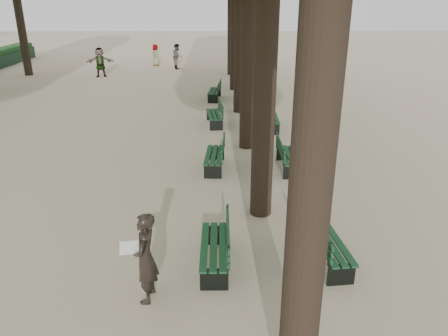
{
  "coord_description": "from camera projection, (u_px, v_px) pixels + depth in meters",
  "views": [
    {
      "loc": [
        0.4,
        -6.59,
        5.03
      ],
      "look_at": [
        0.6,
        3.0,
        1.2
      ],
      "focal_mm": 35.0,
      "sensor_mm": 36.0,
      "label": 1
    }
  ],
  "objects": [
    {
      "name": "bench_right_3",
      "position": [
        258.0,
        93.0,
        22.5
      ],
      "size": [
        0.67,
        1.83,
        0.92
      ],
      "color": "black",
      "rests_on": "ground"
    },
    {
      "name": "bench_left_3",
      "position": [
        214.0,
        94.0,
        22.23
      ],
      "size": [
        0.75,
        1.85,
        0.92
      ],
      "color": "black",
      "rests_on": "ground"
    },
    {
      "name": "bench_right_2",
      "position": [
        271.0,
        122.0,
        17.39
      ],
      "size": [
        0.64,
        1.82,
        0.92
      ],
      "color": "black",
      "rests_on": "ground"
    },
    {
      "name": "pedestrian_d",
      "position": [
        156.0,
        55.0,
        32.62
      ],
      "size": [
        0.45,
        0.81,
        1.56
      ],
      "primitive_type": "imported",
      "rotation": [
        0.0,
        0.0,
        4.52
      ],
      "color": "#262628",
      "rests_on": "ground"
    },
    {
      "name": "bench_right_0",
      "position": [
        328.0,
        249.0,
        8.74
      ],
      "size": [
        0.74,
        1.85,
        0.92
      ],
      "color": "black",
      "rests_on": "ground"
    },
    {
      "name": "bench_left_1",
      "position": [
        214.0,
        160.0,
        13.42
      ],
      "size": [
        0.69,
        1.83,
        0.92
      ],
      "color": "black",
      "rests_on": "ground"
    },
    {
      "name": "ground",
      "position": [
        195.0,
        290.0,
        7.98
      ],
      "size": [
        120.0,
        120.0,
        0.0
      ],
      "primitive_type": "plane",
      "color": "#C2B093",
      "rests_on": "ground"
    },
    {
      "name": "pedestrian_b",
      "position": [
        271.0,
        58.0,
        30.62
      ],
      "size": [
        0.53,
        1.13,
        1.68
      ],
      "primitive_type": "imported",
      "rotation": [
        0.0,
        0.0,
        4.9
      ],
      "color": "#262628",
      "rests_on": "ground"
    },
    {
      "name": "pedestrian_a",
      "position": [
        177.0,
        56.0,
        31.21
      ],
      "size": [
        0.55,
        0.91,
        1.75
      ],
      "primitive_type": "imported",
      "rotation": [
        0.0,
        0.0,
        1.82
      ],
      "color": "#262628",
      "rests_on": "ground"
    },
    {
      "name": "man_with_map",
      "position": [
        145.0,
        258.0,
        7.45
      ],
      "size": [
        0.63,
        0.7,
        1.68
      ],
      "color": "black",
      "rests_on": "ground"
    },
    {
      "name": "pedestrian_c",
      "position": [
        264.0,
        66.0,
        27.7
      ],
      "size": [
        0.94,
        0.8,
        1.59
      ],
      "primitive_type": "imported",
      "rotation": [
        0.0,
        0.0,
        3.77
      ],
      "color": "#262628",
      "rests_on": "ground"
    },
    {
      "name": "bench_right_1",
      "position": [
        288.0,
        161.0,
        13.37
      ],
      "size": [
        0.58,
        1.8,
        0.92
      ],
      "color": "black",
      "rests_on": "ground"
    },
    {
      "name": "bench_left_0",
      "position": [
        215.0,
        253.0,
        8.6
      ],
      "size": [
        0.59,
        1.81,
        0.92
      ],
      "color": "black",
      "rests_on": "ground"
    },
    {
      "name": "pedestrian_e",
      "position": [
        100.0,
        62.0,
        28.19
      ],
      "size": [
        1.76,
        0.76,
        1.86
      ],
      "primitive_type": "imported",
      "rotation": [
        0.0,
        0.0,
        0.23
      ],
      "color": "#262628",
      "rests_on": "ground"
    },
    {
      "name": "bench_left_2",
      "position": [
        214.0,
        119.0,
        17.92
      ],
      "size": [
        0.74,
        1.85,
        0.92
      ],
      "color": "black",
      "rests_on": "ground"
    }
  ]
}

